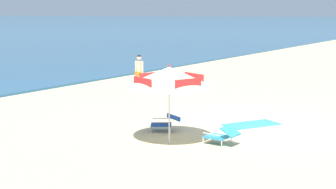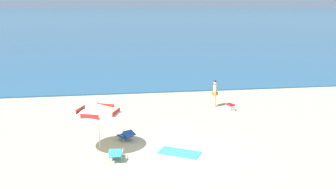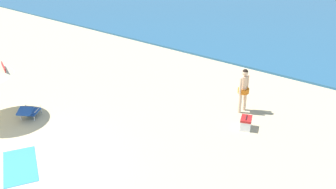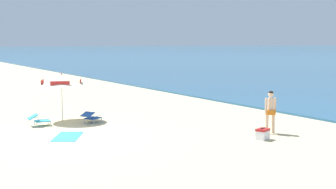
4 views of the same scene
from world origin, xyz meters
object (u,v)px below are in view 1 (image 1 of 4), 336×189
(beach_umbrella_striped_main, at_px, (169,77))
(lounge_chair_beside_umbrella, at_px, (222,135))
(cooler_box, at_px, (167,87))
(beach_towel, at_px, (251,124))
(lounge_chair_under_umbrella, at_px, (166,122))
(person_standing_near_shore, at_px, (139,71))

(beach_umbrella_striped_main, xyz_separation_m, lounge_chair_beside_umbrella, (0.68, -1.22, -1.54))
(cooler_box, xyz_separation_m, beach_towel, (-4.13, -5.80, -0.20))
(beach_umbrella_striped_main, relative_size, lounge_chair_under_umbrella, 3.20)
(beach_umbrella_striped_main, height_order, person_standing_near_shore, beach_umbrella_striped_main)
(lounge_chair_beside_umbrella, relative_size, cooler_box, 1.59)
(person_standing_near_shore, bearing_deg, lounge_chair_beside_umbrella, -130.87)
(cooler_box, relative_size, beach_towel, 0.32)
(beach_umbrella_striped_main, height_order, lounge_chair_beside_umbrella, beach_umbrella_striped_main)
(lounge_chair_under_umbrella, bearing_deg, cooler_box, 32.38)
(lounge_chair_under_umbrella, relative_size, beach_towel, 0.56)
(person_standing_near_shore, relative_size, beach_towel, 0.91)
(beach_umbrella_striped_main, height_order, lounge_chair_under_umbrella, beach_umbrella_striped_main)
(beach_umbrella_striped_main, xyz_separation_m, lounge_chair_under_umbrella, (1.19, 0.88, -1.54))
(beach_towel, bearing_deg, person_standing_near_shore, 63.07)
(person_standing_near_shore, xyz_separation_m, cooler_box, (0.67, -1.01, -0.75))
(beach_umbrella_striped_main, height_order, cooler_box, beach_umbrella_striped_main)
(lounge_chair_under_umbrella, distance_m, person_standing_near_shore, 7.59)
(person_standing_near_shore, distance_m, beach_towel, 7.70)
(lounge_chair_beside_umbrella, xyz_separation_m, cooler_box, (6.84, 6.12, -0.07))
(beach_umbrella_striped_main, distance_m, cooler_box, 9.11)
(beach_umbrella_striped_main, xyz_separation_m, beach_towel, (3.38, -0.91, -1.81))
(beach_towel, bearing_deg, cooler_box, 54.55)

